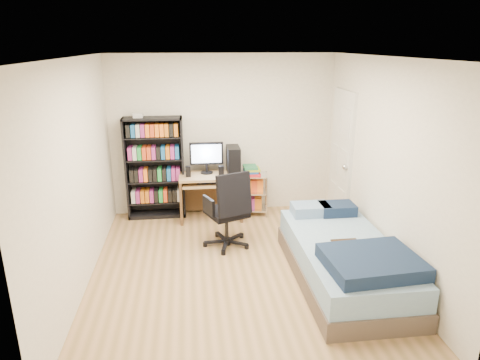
{
  "coord_description": "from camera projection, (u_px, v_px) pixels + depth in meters",
  "views": [
    {
      "loc": [
        -0.54,
        -4.62,
        2.65
      ],
      "look_at": [
        0.08,
        0.4,
        1.02
      ],
      "focal_mm": 32.0,
      "sensor_mm": 36.0,
      "label": 1
    }
  ],
  "objects": [
    {
      "name": "room",
      "position": [
        237.0,
        171.0,
        4.85
      ],
      "size": [
        3.58,
        4.08,
        2.58
      ],
      "color": "#AA8055",
      "rests_on": "ground"
    },
    {
      "name": "media_shelf",
      "position": [
        155.0,
        167.0,
        6.6
      ],
      "size": [
        0.89,
        0.3,
        1.65
      ],
      "color": "black",
      "rests_on": "room"
    },
    {
      "name": "computer_desk",
      "position": [
        216.0,
        178.0,
        6.62
      ],
      "size": [
        0.95,
        0.55,
        1.2
      ],
      "color": "#9F8052",
      "rests_on": "room"
    },
    {
      "name": "office_chair",
      "position": [
        228.0,
        223.0,
        5.73
      ],
      "size": [
        0.83,
        0.83,
        1.07
      ],
      "rotation": [
        0.0,
        0.0,
        0.38
      ],
      "color": "black",
      "rests_on": "room"
    },
    {
      "name": "wire_cart",
      "position": [
        251.0,
        182.0,
        6.78
      ],
      "size": [
        0.55,
        0.43,
        0.82
      ],
      "rotation": [
        0.0,
        0.0,
        -0.14
      ],
      "color": "silver",
      "rests_on": "room"
    },
    {
      "name": "bed",
      "position": [
        345.0,
        259.0,
        4.91
      ],
      "size": [
        1.08,
        2.16,
        0.62
      ],
      "color": "brown",
      "rests_on": "room"
    },
    {
      "name": "door",
      "position": [
        341.0,
        158.0,
        6.4
      ],
      "size": [
        0.12,
        0.8,
        2.0
      ],
      "color": "silver",
      "rests_on": "room"
    }
  ]
}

